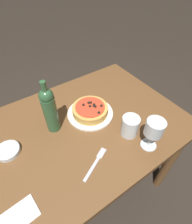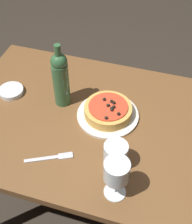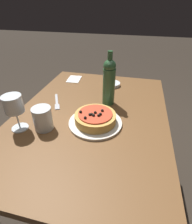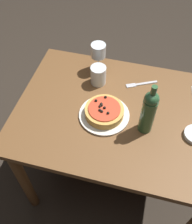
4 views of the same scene
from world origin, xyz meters
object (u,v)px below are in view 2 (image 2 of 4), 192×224
at_px(water_cup, 115,156).
at_px(side_bowl, 11,91).
at_px(wine_bottle, 61,78).
at_px(dining_table, 87,137).
at_px(pizza, 108,110).
at_px(dinner_plate, 108,115).
at_px(fork, 52,158).
at_px(wine_glass, 117,172).

relative_size(water_cup, side_bowl, 1.00).
relative_size(wine_bottle, side_bowl, 2.69).
height_order(dining_table, pizza, pizza).
relative_size(dinner_plate, fork, 1.50).
distance_m(dining_table, fork, 0.26).
bearing_deg(fork, wine_glass, -41.26).
bearing_deg(wine_bottle, dining_table, 152.07).
height_order(dining_table, fork, fork).
bearing_deg(pizza, dinner_plate, -26.70).
xyz_separation_m(pizza, wine_bottle, (0.21, -0.03, 0.10)).
xyz_separation_m(water_cup, side_bowl, (0.54, -0.24, -0.04)).
distance_m(water_cup, fork, 0.24).
height_order(dinner_plate, fork, dinner_plate).
bearing_deg(fork, water_cup, -16.20).
distance_m(dining_table, side_bowl, 0.40).
xyz_separation_m(dining_table, water_cup, (-0.17, 0.18, 0.17)).
bearing_deg(wine_bottle, dinner_plate, 173.09).
distance_m(pizza, fork, 0.30).
distance_m(dining_table, wine_glass, 0.43).
bearing_deg(dinner_plate, side_bowl, -1.31).
relative_size(dinner_plate, wine_bottle, 0.87).
relative_size(dining_table, pizza, 5.57).
relative_size(pizza, water_cup, 1.80).
bearing_deg(fork, dinner_plate, 35.59).
bearing_deg(pizza, water_cup, 111.56).
relative_size(wine_bottle, water_cup, 2.70).
height_order(pizza, fork, pizza).
height_order(dining_table, water_cup, water_cup).
height_order(wine_bottle, water_cup, wine_bottle).
xyz_separation_m(dining_table, wine_glass, (-0.20, 0.29, 0.24)).
xyz_separation_m(dinner_plate, wine_glass, (-0.12, 0.34, 0.12)).
relative_size(dining_table, wine_bottle, 3.72).
relative_size(pizza, fork, 1.15).
distance_m(dining_table, water_cup, 0.30).
bearing_deg(dinner_plate, pizza, 153.30).
xyz_separation_m(pizza, side_bowl, (0.46, -0.01, -0.02)).
relative_size(wine_glass, wine_bottle, 0.58).
height_order(side_bowl, fork, side_bowl).
height_order(pizza, side_bowl, pizza).
distance_m(pizza, side_bowl, 0.46).
bearing_deg(wine_bottle, pizza, 173.07).
height_order(wine_glass, water_cup, wine_glass).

